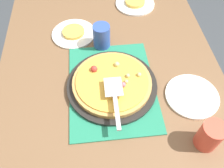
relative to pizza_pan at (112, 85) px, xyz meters
The scene contains 13 objects.
ground_plane 0.76m from the pizza_pan, ahead, with size 8.00×8.00×0.00m, color #3D4247.
dining_table 0.12m from the pizza_pan, ahead, with size 1.40×1.00×0.75m.
placemat 0.01m from the pizza_pan, ahead, with size 0.48×0.36×0.01m, color #237F5B.
pizza_pan is the anchor object (origin of this frame).
pizza 0.02m from the pizza_pan, 166.20° to the left, with size 0.33×0.33×0.05m.
plate_near_left 0.38m from the pizza_pan, 155.46° to the right, with size 0.22×0.22×0.01m, color white.
plate_far_right 0.59m from the pizza_pan, 161.10° to the left, with size 0.22×0.22×0.01m, color white.
plate_side 0.33m from the pizza_pan, 75.32° to the left, with size 0.22×0.22×0.01m, color white.
served_slice_left 0.38m from the pizza_pan, 155.46° to the right, with size 0.11×0.11×0.02m, color #EAB747.
served_slice_right 0.59m from the pizza_pan, 161.10° to the left, with size 0.11×0.11×0.02m, color #EAB747.
cup_near 0.26m from the pizza_pan, behind, with size 0.08×0.08×0.12m, color #3351AD.
cup_far 0.42m from the pizza_pan, 47.27° to the left, with size 0.08×0.08×0.12m, color #E04C38.
pizza_server 0.11m from the pizza_pan, ahead, with size 0.23×0.07×0.01m.
Camera 1 is at (0.58, -0.06, 1.56)m, focal length 37.52 mm.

